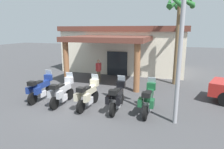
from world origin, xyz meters
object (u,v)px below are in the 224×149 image
(motorcycle_black, at_px, (117,97))
(motorcycle_cream, at_px, (88,95))
(motel_building, at_px, (126,48))
(motorcycle_silver, at_px, (62,92))
(motorcycle_green, at_px, (148,100))
(roadside_sign, at_px, (183,13))
(pedestrian, at_px, (99,69))
(palm_tree_near_portico, at_px, (179,19))
(motorcycle_blue, at_px, (41,88))

(motorcycle_black, bearing_deg, motorcycle_cream, 92.89)
(motel_building, relative_size, motorcycle_black, 5.24)
(motorcycle_silver, distance_m, motorcycle_green, 4.57)
(motorcycle_silver, distance_m, motorcycle_cream, 1.52)
(motel_building, xyz_separation_m, roadside_sign, (5.22, -10.95, 2.40))
(motorcycle_black, bearing_deg, pedestrian, 29.99)
(motorcycle_silver, distance_m, roadside_sign, 7.00)
(motorcycle_green, bearing_deg, motorcycle_black, 95.97)
(motorcycle_silver, height_order, palm_tree_near_portico, palm_tree_near_portico)
(motorcycle_blue, height_order, roadside_sign, roadside_sign)
(motorcycle_silver, bearing_deg, motorcycle_black, -87.89)
(motorcycle_blue, xyz_separation_m, palm_tree_near_portico, (7.06, 6.11, 4.00))
(motorcycle_blue, bearing_deg, motorcycle_green, -90.90)
(motel_building, xyz_separation_m, pedestrian, (-0.54, -5.88, -1.14))
(motorcycle_blue, height_order, palm_tree_near_portico, palm_tree_near_portico)
(motel_building, relative_size, motorcycle_green, 5.25)
(motorcycle_black, xyz_separation_m, palm_tree_near_portico, (2.50, 6.09, 4.00))
(motorcycle_green, bearing_deg, motel_building, 21.05)
(motel_building, bearing_deg, motorcycle_black, -77.94)
(pedestrian, bearing_deg, motorcycle_silver, -64.82)
(motel_building, xyz_separation_m, motorcycle_green, (3.95, -10.36, -1.47))
(motel_building, distance_m, motorcycle_blue, 10.85)
(motel_building, xyz_separation_m, motorcycle_blue, (-2.13, -10.53, -1.47))
(motorcycle_blue, xyz_separation_m, roadside_sign, (7.34, -0.41, 3.87))
(motel_building, xyz_separation_m, motorcycle_cream, (0.91, -10.66, -1.47))
(motorcycle_blue, xyz_separation_m, motorcycle_cream, (3.04, -0.13, 0.00))
(motel_building, height_order, motorcycle_cream, motel_building)
(motorcycle_silver, relative_size, motorcycle_cream, 1.00)
(motorcycle_black, bearing_deg, motorcycle_green, -86.91)
(motorcycle_silver, height_order, motorcycle_green, same)
(motorcycle_blue, relative_size, motorcycle_cream, 1.00)
(motorcycle_black, relative_size, palm_tree_near_portico, 0.35)
(motel_building, relative_size, motorcycle_cream, 5.25)
(motel_building, relative_size, motorcycle_silver, 5.25)
(motel_building, bearing_deg, motorcycle_blue, -102.38)
(motorcycle_silver, relative_size, palm_tree_near_portico, 0.35)
(motorcycle_black, distance_m, motorcycle_green, 1.53)
(pedestrian, xyz_separation_m, palm_tree_near_portico, (5.48, 1.46, 3.67))
(motorcycle_black, relative_size, motorcycle_green, 1.00)
(motorcycle_green, height_order, roadside_sign, roadside_sign)
(motorcycle_cream, height_order, pedestrian, pedestrian)
(motorcycle_green, bearing_deg, motorcycle_silver, 94.47)
(motel_building, bearing_deg, pedestrian, -96.23)
(motorcycle_blue, distance_m, motorcycle_black, 4.56)
(motorcycle_cream, height_order, roadside_sign, roadside_sign)
(motel_building, height_order, motorcycle_blue, motel_building)
(motorcycle_cream, relative_size, motorcycle_green, 1.00)
(motorcycle_silver, xyz_separation_m, motorcycle_black, (3.04, 0.19, 0.00))
(palm_tree_near_portico, distance_m, roadside_sign, 6.53)
(pedestrian, distance_m, palm_tree_near_portico, 6.75)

